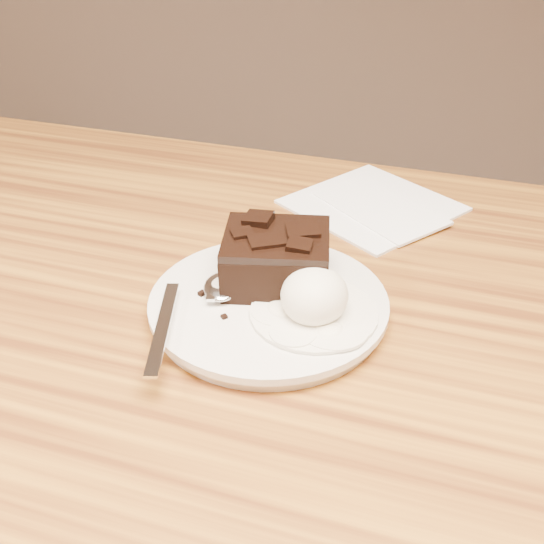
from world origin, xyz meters
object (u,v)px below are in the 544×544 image
(plate, at_px, (269,307))
(napkin, at_px, (372,204))
(brownie, at_px, (276,262))
(ice_cream_scoop, at_px, (314,296))
(spoon, at_px, (222,288))

(plate, distance_m, napkin, 0.25)
(brownie, height_order, napkin, brownie)
(ice_cream_scoop, bearing_deg, brownie, 139.86)
(brownie, xyz_separation_m, napkin, (0.05, 0.21, -0.04))
(ice_cream_scoop, relative_size, napkin, 0.37)
(ice_cream_scoop, xyz_separation_m, napkin, (0.00, 0.25, -0.03))
(spoon, bearing_deg, brownie, 21.40)
(brownie, height_order, spoon, brownie)
(ice_cream_scoop, bearing_deg, napkin, 88.99)
(spoon, bearing_deg, ice_cream_scoop, -21.46)
(plate, distance_m, ice_cream_scoop, 0.05)
(spoon, bearing_deg, napkin, 51.96)
(plate, distance_m, spoon, 0.05)
(plate, relative_size, napkin, 1.30)
(plate, height_order, spoon, spoon)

